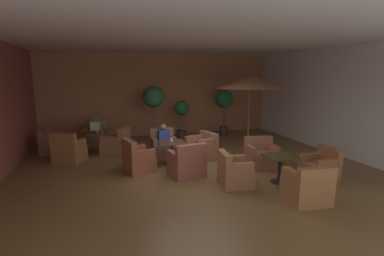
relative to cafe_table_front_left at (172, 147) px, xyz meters
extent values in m
cube|color=brown|center=(0.54, -0.73, -0.52)|extent=(9.82, 9.95, 0.02)
cube|color=#9F6644|center=(0.54, 4.20, 1.21)|extent=(9.82, 0.08, 3.44)
cube|color=silver|center=(5.41, -0.73, 1.21)|extent=(0.08, 9.95, 3.44)
cube|color=silver|center=(0.54, -0.73, 2.96)|extent=(9.82, 9.95, 0.06)
cylinder|color=black|center=(0.00, 0.00, -0.50)|extent=(0.41, 0.41, 0.02)
cylinder|color=black|center=(0.00, 0.00, -0.20)|extent=(0.07, 0.07, 0.63)
cube|color=#432D1F|center=(0.00, 0.00, 0.13)|extent=(0.80, 0.80, 0.03)
cube|color=brown|center=(-0.97, -0.28, -0.31)|extent=(0.88, 0.91, 0.41)
cube|color=brown|center=(-1.23, -0.36, 0.14)|extent=(0.36, 0.75, 0.48)
cube|color=brown|center=(-1.01, 0.02, 0.01)|extent=(0.56, 0.28, 0.23)
cube|color=brown|center=(-0.84, -0.57, 0.01)|extent=(0.56, 0.28, 0.23)
cube|color=#914D40|center=(0.16, -0.99, -0.29)|extent=(0.92, 0.88, 0.45)
cube|color=#914D40|center=(0.20, -1.29, 0.15)|extent=(0.83, 0.29, 0.44)
cube|color=#914D40|center=(-0.19, -1.01, 0.04)|extent=(0.22, 0.61, 0.20)
cube|color=#914D40|center=(0.49, -0.90, 0.04)|extent=(0.22, 0.61, 0.20)
cube|color=#935E47|center=(0.97, 0.25, -0.29)|extent=(0.96, 0.95, 0.45)
cube|color=#935E47|center=(1.27, 0.33, 0.12)|extent=(0.36, 0.80, 0.36)
cube|color=#935E47|center=(1.01, -0.08, 0.06)|extent=(0.63, 0.28, 0.24)
cube|color=#935E47|center=(0.85, 0.55, 0.06)|extent=(0.63, 0.28, 0.24)
cube|color=brown|center=(-0.03, 1.01, -0.31)|extent=(0.79, 0.72, 0.41)
cube|color=brown|center=(-0.04, 1.28, 0.12)|extent=(0.78, 0.18, 0.45)
cube|color=brown|center=(0.30, 0.98, -0.01)|extent=(0.14, 0.55, 0.19)
cube|color=brown|center=(-0.35, 0.96, -0.01)|extent=(0.14, 0.55, 0.19)
cylinder|color=black|center=(2.17, -2.13, -0.50)|extent=(0.38, 0.38, 0.02)
cylinder|color=black|center=(2.17, -2.13, -0.20)|extent=(0.07, 0.07, 0.63)
cube|color=#3B3019|center=(2.17, -2.13, 0.13)|extent=(0.75, 0.75, 0.03)
cube|color=#90593B|center=(1.08, -1.97, -0.30)|extent=(0.80, 0.84, 0.44)
cube|color=#90593B|center=(0.81, -1.94, 0.11)|extent=(0.26, 0.76, 0.37)
cube|color=#90593B|center=(1.16, -1.68, 0.02)|extent=(0.57, 0.22, 0.20)
cube|color=#90593B|center=(1.08, -2.28, 0.02)|extent=(0.57, 0.22, 0.20)
cube|color=#935D36|center=(2.07, -3.21, -0.29)|extent=(0.84, 0.81, 0.45)
cube|color=#935D36|center=(2.04, -3.50, 0.12)|extent=(0.79, 0.23, 0.38)
cube|color=#935D36|center=(1.76, -3.15, 0.05)|extent=(0.21, 0.59, 0.23)
cube|color=#935D36|center=(2.38, -3.20, 0.05)|extent=(0.21, 0.59, 0.23)
cube|color=#935735|center=(3.26, -2.21, -0.31)|extent=(0.76, 0.81, 0.40)
cube|color=#935735|center=(3.53, -2.23, 0.08)|extent=(0.21, 0.77, 0.39)
cube|color=#935735|center=(3.19, -2.52, -0.02)|extent=(0.56, 0.19, 0.19)
cube|color=#935735|center=(3.24, -1.90, -0.02)|extent=(0.56, 0.19, 0.19)
cube|color=brown|center=(2.32, -1.04, -0.29)|extent=(0.90, 0.81, 0.45)
cube|color=brown|center=(2.36, -0.77, 0.13)|extent=(0.82, 0.27, 0.39)
cube|color=brown|center=(2.65, -1.13, 0.04)|extent=(0.21, 0.56, 0.19)
cube|color=brown|center=(1.98, -1.03, 0.04)|extent=(0.21, 0.56, 0.19)
cylinder|color=black|center=(-2.42, 2.10, -0.50)|extent=(0.37, 0.37, 0.02)
cylinder|color=black|center=(-2.42, 2.10, -0.20)|extent=(0.07, 0.07, 0.63)
cube|color=#492515|center=(-2.42, 2.10, 0.13)|extent=(0.71, 0.71, 0.03)
cube|color=brown|center=(-2.86, 1.17, -0.29)|extent=(1.00, 0.98, 0.46)
cube|color=brown|center=(-2.98, 0.92, 0.18)|extent=(0.77, 0.47, 0.47)
cube|color=brown|center=(-3.13, 1.35, 0.06)|extent=(0.35, 0.56, 0.23)
cube|color=brown|center=(-2.55, 1.07, 0.06)|extent=(0.35, 0.56, 0.23)
cube|color=brown|center=(-1.50, 1.65, -0.29)|extent=(1.05, 1.04, 0.45)
cube|color=brown|center=(-1.22, 1.52, 0.15)|extent=(0.49, 0.77, 0.43)
cube|color=brown|center=(-1.67, 1.40, 0.03)|extent=(0.63, 0.41, 0.19)
cube|color=brown|center=(-1.41, 1.95, 0.03)|extent=(0.63, 0.41, 0.19)
cube|color=#8D5E3E|center=(-2.15, 3.08, -0.28)|extent=(0.96, 0.94, 0.46)
cube|color=#8D5E3E|center=(-2.07, 3.37, 0.17)|extent=(0.80, 0.37, 0.46)
cube|color=#8D5E3E|center=(-1.84, 2.96, 0.04)|extent=(0.28, 0.60, 0.18)
cube|color=#8D5E3E|center=(-2.47, 3.13, 0.04)|extent=(0.28, 0.60, 0.18)
cube|color=brown|center=(-3.41, 2.35, -0.29)|extent=(0.92, 0.98, 0.44)
cube|color=brown|center=(-3.70, 2.42, 0.12)|extent=(0.36, 0.83, 0.39)
cube|color=brown|center=(-3.29, 2.68, 0.02)|extent=(0.59, 0.26, 0.19)
cube|color=brown|center=(-3.46, 2.00, 0.02)|extent=(0.59, 0.26, 0.19)
cylinder|color=#2D2D2D|center=(3.18, 1.33, -0.47)|extent=(0.32, 0.32, 0.08)
cylinder|color=brown|center=(3.18, 1.33, 0.73)|extent=(0.06, 0.06, 2.49)
cone|color=#A26F46|center=(3.18, 1.33, 1.81)|extent=(2.58, 2.58, 0.44)
cylinder|color=#AC6D45|center=(-0.03, 2.79, -0.34)|extent=(0.35, 0.35, 0.34)
cylinder|color=brown|center=(-0.03, 2.79, 0.37)|extent=(0.06, 0.06, 1.08)
sphere|color=#245532|center=(-0.03, 2.79, 1.25)|extent=(0.80, 0.80, 0.80)
cylinder|color=#3B2D2A|center=(1.16, 3.20, -0.34)|extent=(0.41, 0.41, 0.34)
cylinder|color=brown|center=(1.16, 3.20, 0.16)|extent=(0.06, 0.06, 0.68)
sphere|color=#1E5A2E|center=(1.16, 3.20, 0.75)|extent=(0.57, 0.57, 0.57)
cylinder|color=#363031|center=(3.05, 3.29, -0.32)|extent=(0.34, 0.34, 0.38)
cylinder|color=brown|center=(3.05, 3.29, 0.31)|extent=(0.06, 0.06, 0.88)
sphere|color=#1E653A|center=(3.05, 3.29, 1.06)|extent=(0.74, 0.74, 0.74)
cube|color=silver|center=(-2.15, 3.08, 0.16)|extent=(0.38, 0.31, 0.43)
sphere|color=#87604C|center=(-2.15, 3.08, 0.46)|extent=(0.19, 0.19, 0.19)
cube|color=#2F439E|center=(-0.03, 1.01, 0.11)|extent=(0.33, 0.22, 0.43)
sphere|color=#876242|center=(-0.03, 1.01, 0.41)|extent=(0.20, 0.20, 0.20)
cylinder|color=white|center=(0.02, 0.07, 0.20)|extent=(0.08, 0.08, 0.11)
camera|label=1|loc=(-1.77, -7.73, 2.06)|focal=26.48mm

